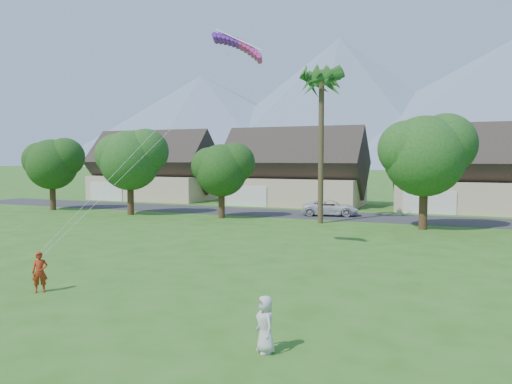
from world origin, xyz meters
The scene contains 10 objects.
ground centered at (0.00, 0.00, 0.00)m, with size 500.00×500.00×0.00m, color #2D6019.
street centered at (0.00, 34.00, 0.01)m, with size 90.00×7.00×0.01m, color #2D2D30.
kite_flyer centered at (-6.78, 3.88, 0.82)m, with size 0.60×0.39×1.63m, color #A02A12.
watcher centered at (3.77, 1.61, 0.80)m, with size 0.78×0.51×1.59m, color beige.
parked_car centered at (-2.57, 34.00, 0.72)m, with size 2.39×5.18×1.44m, color silver.
mountain_ridge centered at (10.40, 260.00, 29.07)m, with size 540.00×240.00×70.00m.
houses_row centered at (0.49, 42.99, 3.44)m, with size 72.75×8.19×8.86m.
tree_row centered at (-1.14, 27.92, 4.89)m, with size 62.27×6.67×8.45m.
fan_palm centered at (-2.00, 28.50, 11.80)m, with size 3.00×3.00×13.80m.
parafoil_kite centered at (-2.31, 13.28, 11.28)m, with size 3.00×1.35×0.50m.
Camera 1 is at (8.69, -10.87, 5.38)m, focal length 35.00 mm.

